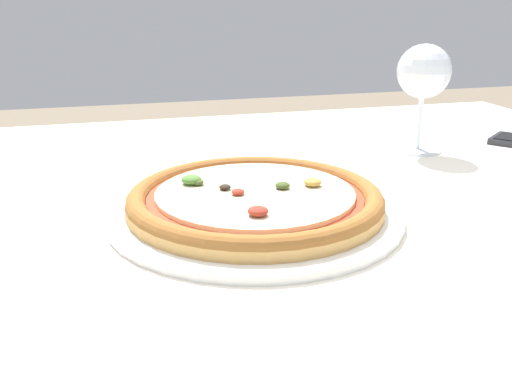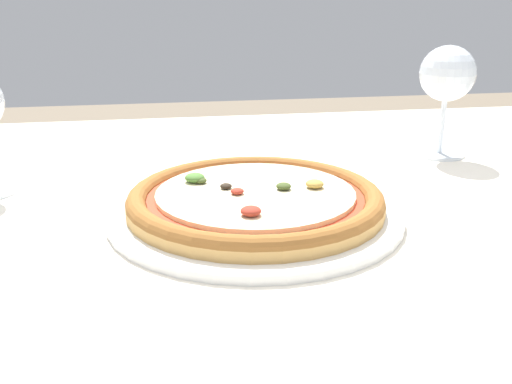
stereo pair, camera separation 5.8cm
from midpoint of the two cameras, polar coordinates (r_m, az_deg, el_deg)
dining_table at (r=0.66m, az=-0.18°, el=-8.93°), size 1.45×1.11×0.76m
pizza_plate at (r=0.62m, az=2.65°, el=-1.19°), size 0.32×0.32×0.04m
wine_glass_far_right at (r=0.91m, az=20.37°, el=10.69°), size 0.08×0.08×0.16m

